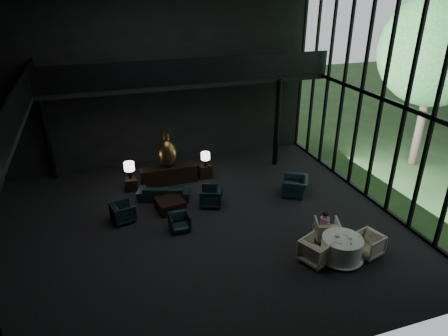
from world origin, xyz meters
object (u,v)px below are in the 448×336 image
object	(u,v)px
bronze_urn	(167,152)
lounge_armchair_south	(180,222)
console	(169,175)
coffee_table	(170,205)
table_lamp_left	(129,167)
dining_chair_west	(316,249)
lounge_armchair_east	(211,195)
dining_chair_north	(327,228)
child	(325,221)
side_table_left	(131,184)
table_lamp_right	(205,157)
dining_table	(341,250)
sofa	(164,190)
dining_chair_east	(368,243)
window_armchair	(295,183)
lounge_armchair_west	(123,211)
side_table_right	(205,171)

from	to	relation	value
bronze_urn	lounge_armchair_south	xyz separation A→B (m)	(-0.35, -3.73, -1.07)
console	lounge_armchair_south	size ratio (longest dim) A/B	3.87
coffee_table	bronze_urn	bearing A→B (deg)	80.26
table_lamp_left	dining_chair_west	world-z (taller)	table_lamp_left
lounge_armchair_east	dining_chair_north	bearing A→B (deg)	65.37
console	child	bearing A→B (deg)	-54.83
table_lamp_left	lounge_armchair_south	bearing A→B (deg)	-70.77
console	side_table_left	distance (m)	1.61
table_lamp_right	dining_chair_west	world-z (taller)	table_lamp_right
dining_table	table_lamp_right	bearing A→B (deg)	110.14
bronze_urn	child	distance (m)	7.10
sofa	child	bearing A→B (deg)	154.31
bronze_urn	sofa	world-z (taller)	bronze_urn
dining_chair_west	sofa	bearing A→B (deg)	10.75
console	dining_chair_east	world-z (taller)	dining_chair_east
table_lamp_right	lounge_armchair_south	size ratio (longest dim) A/B	1.05
window_armchair	lounge_armchair_east	bearing A→B (deg)	-63.20
window_armchair	table_lamp_left	bearing A→B (deg)	-81.84
window_armchair	coffee_table	world-z (taller)	window_armchair
side_table_left	child	xyz separation A→B (m)	(5.63, -5.61, 0.52)
dining_chair_west	lounge_armchair_west	bearing A→B (deg)	28.26
coffee_table	lounge_armchair_west	bearing A→B (deg)	-172.17
side_table_right	lounge_armchair_south	world-z (taller)	lounge_armchair_south
table_lamp_left	lounge_armchair_east	world-z (taller)	table_lamp_left
table_lamp_right	dining_chair_north	size ratio (longest dim) A/B	0.82
lounge_armchair_west	lounge_armchair_east	world-z (taller)	lounge_armchair_east
side_table_right	lounge_armchair_west	size ratio (longest dim) A/B	0.75
lounge_armchair_west	dining_chair_north	size ratio (longest dim) A/B	1.00
window_armchair	console	bearing A→B (deg)	-88.84
lounge_armchair_south	dining_chair_east	size ratio (longest dim) A/B	0.75
console	table_lamp_left	size ratio (longest dim) A/B	3.34
side_table_left	dining_table	distance (m)	8.70
table_lamp_left	child	bearing A→B (deg)	-45.19
table_lamp_right	lounge_armchair_west	world-z (taller)	table_lamp_right
dining_chair_north	dining_chair_east	bearing A→B (deg)	143.63
side_table_left	table_lamp_left	bearing A→B (deg)	90.00
side_table_right	table_lamp_right	world-z (taller)	table_lamp_right
dining_chair_west	window_armchair	bearing A→B (deg)	-42.69
child	lounge_armchair_south	bearing A→B (deg)	-25.48
dining_chair_east	child	size ratio (longest dim) A/B	1.28
lounge_armchair_south	dining_chair_north	world-z (taller)	dining_chair_north
lounge_armchair_south	child	size ratio (longest dim) A/B	0.96
lounge_armchair_south	child	distance (m)	4.87
coffee_table	dining_table	distance (m)	6.35
lounge_armchair_south	lounge_armchair_west	bearing A→B (deg)	144.96
lounge_armchair_south	child	world-z (taller)	child
dining_chair_north	dining_chair_west	xyz separation A→B (m)	(-0.96, -0.96, 0.09)
side_table_left	table_lamp_right	bearing A→B (deg)	0.40
side_table_right	dining_chair_west	bearing A→B (deg)	-76.38
table_lamp_left	lounge_armchair_east	size ratio (longest dim) A/B	0.81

